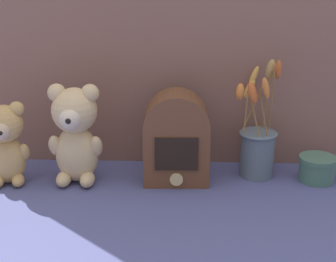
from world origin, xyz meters
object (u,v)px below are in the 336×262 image
teddy_bear_medium (6,142)px  decorative_tin_tall (317,169)px  flower_vase (257,144)px  teddy_bear_large (75,132)px  vintage_radio (176,138)px

teddy_bear_medium → decorative_tin_tall: 0.86m
flower_vase → decorative_tin_tall: flower_vase is taller
teddy_bear_large → decorative_tin_tall: teddy_bear_large is taller
flower_vase → decorative_tin_tall: (0.16, -0.03, -0.06)m
teddy_bear_large → teddy_bear_medium: bearing=-175.1°
flower_vase → vintage_radio: bearing=-169.6°
teddy_bear_large → flower_vase: bearing=7.1°
vintage_radio → teddy_bear_large: bearing=-175.7°
teddy_bear_medium → vintage_radio: vintage_radio is taller
teddy_bear_large → teddy_bear_medium: size_ratio=1.20×
vintage_radio → decorative_tin_tall: bearing=1.5°
teddy_bear_large → vintage_radio: bearing=4.3°
teddy_bear_large → flower_vase: 0.51m
vintage_radio → flower_vase: bearing=10.4°
teddy_bear_medium → decorative_tin_tall: bearing=3.1°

